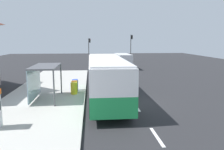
% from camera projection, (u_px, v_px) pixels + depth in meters
% --- Properties ---
extents(ground_plane, '(56.00, 92.00, 0.04)m').
position_uv_depth(ground_plane, '(112.00, 74.00, 30.71)').
color(ground_plane, '#262628').
extents(sidewalk_platform, '(6.20, 30.00, 0.18)m').
position_uv_depth(sidewalk_platform, '(45.00, 97.00, 18.31)').
color(sidewalk_platform, '#ADAAA3').
rests_on(sidewalk_platform, ground).
extents(lane_stripe_seg_0, '(0.16, 2.20, 0.01)m').
position_uv_depth(lane_stripe_seg_0, '(157.00, 137.00, 11.04)').
color(lane_stripe_seg_0, silver).
rests_on(lane_stripe_seg_0, ground).
extents(lane_stripe_seg_1, '(0.16, 2.20, 0.01)m').
position_uv_depth(lane_stripe_seg_1, '(136.00, 107.00, 15.96)').
color(lane_stripe_seg_1, silver).
rests_on(lane_stripe_seg_1, ground).
extents(lane_stripe_seg_2, '(0.16, 2.20, 0.01)m').
position_uv_depth(lane_stripe_seg_2, '(126.00, 91.00, 20.89)').
color(lane_stripe_seg_2, silver).
rests_on(lane_stripe_seg_2, ground).
extents(lane_stripe_seg_3, '(0.16, 2.20, 0.01)m').
position_uv_depth(lane_stripe_seg_3, '(119.00, 81.00, 25.81)').
color(lane_stripe_seg_3, silver).
rests_on(lane_stripe_seg_3, ground).
extents(lane_stripe_seg_4, '(0.16, 2.20, 0.01)m').
position_uv_depth(lane_stripe_seg_4, '(114.00, 74.00, 30.73)').
color(lane_stripe_seg_4, silver).
rests_on(lane_stripe_seg_4, ground).
extents(lane_stripe_seg_5, '(0.16, 2.20, 0.01)m').
position_uv_depth(lane_stripe_seg_5, '(111.00, 69.00, 35.65)').
color(lane_stripe_seg_5, silver).
rests_on(lane_stripe_seg_5, ground).
extents(lane_stripe_seg_6, '(0.16, 2.20, 0.01)m').
position_uv_depth(lane_stripe_seg_6, '(109.00, 66.00, 40.57)').
color(lane_stripe_seg_6, silver).
rests_on(lane_stripe_seg_6, ground).
extents(lane_stripe_seg_7, '(0.16, 2.20, 0.01)m').
position_uv_depth(lane_stripe_seg_7, '(107.00, 63.00, 45.49)').
color(lane_stripe_seg_7, silver).
rests_on(lane_stripe_seg_7, ground).
extents(bus, '(2.58, 11.02, 3.21)m').
position_uv_depth(bus, '(106.00, 77.00, 17.20)').
color(bus, '#1E8C47').
rests_on(bus, ground).
extents(white_van, '(2.19, 5.27, 2.30)m').
position_uv_depth(white_van, '(123.00, 60.00, 36.25)').
color(white_van, silver).
rests_on(white_van, ground).
extents(sedan_near, '(2.01, 4.48, 1.52)m').
position_uv_depth(sedan_near, '(118.00, 59.00, 44.76)').
color(sedan_near, navy).
rests_on(sedan_near, ground).
extents(recycling_bin_yellow, '(0.52, 0.52, 0.95)m').
position_uv_depth(recycling_bin_yellow, '(74.00, 88.00, 18.84)').
color(recycling_bin_yellow, yellow).
rests_on(recycling_bin_yellow, sidewalk_platform).
extents(recycling_bin_orange, '(0.52, 0.52, 0.95)m').
position_uv_depth(recycling_bin_orange, '(75.00, 87.00, 19.53)').
color(recycling_bin_orange, orange).
rests_on(recycling_bin_orange, sidewalk_platform).
extents(recycling_bin_blue, '(0.52, 0.52, 0.95)m').
position_uv_depth(recycling_bin_blue, '(75.00, 85.00, 20.22)').
color(recycling_bin_blue, blue).
rests_on(recycling_bin_blue, sidewalk_platform).
extents(traffic_light_near_side, '(0.49, 0.28, 5.48)m').
position_uv_depth(traffic_light_near_side, '(131.00, 44.00, 47.85)').
color(traffic_light_near_side, '#2D2D2D').
rests_on(traffic_light_near_side, ground).
extents(traffic_light_far_side, '(0.49, 0.28, 4.79)m').
position_uv_depth(traffic_light_far_side, '(89.00, 46.00, 47.92)').
color(traffic_light_far_side, '#2D2D2D').
rests_on(traffic_light_far_side, ground).
extents(bus_shelter, '(1.80, 4.00, 2.50)m').
position_uv_depth(bus_shelter, '(41.00, 74.00, 16.97)').
color(bus_shelter, '#4C4C51').
rests_on(bus_shelter, sidewalk_platform).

